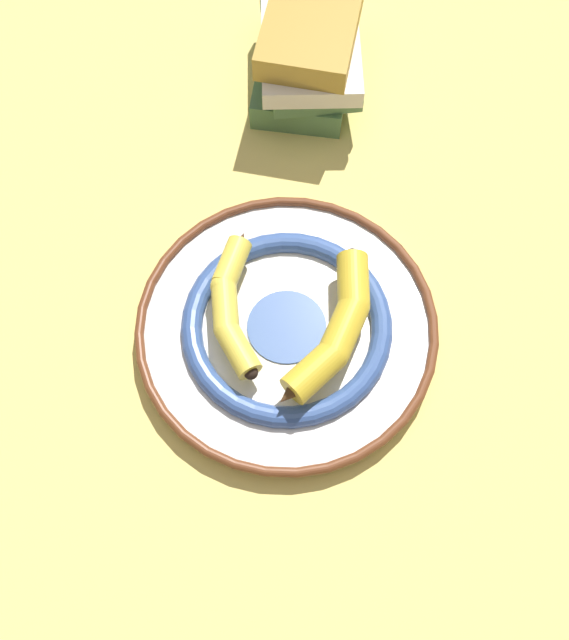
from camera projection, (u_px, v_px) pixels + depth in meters
name	position (u px, v px, depth m)	size (l,w,h in m)	color
ground_plane	(290.00, 314.00, 0.92)	(2.80, 2.80, 0.00)	#E5CC6B
decorative_bowl	(284.00, 328.00, 0.89)	(0.36, 0.36, 0.04)	white
banana_a	(231.00, 303.00, 0.87)	(0.19, 0.08, 0.03)	yellow
banana_b	(336.00, 330.00, 0.85)	(0.21, 0.10, 0.04)	gold
book_stack	(309.00, 46.00, 1.01)	(0.23, 0.16, 0.13)	#4C754C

